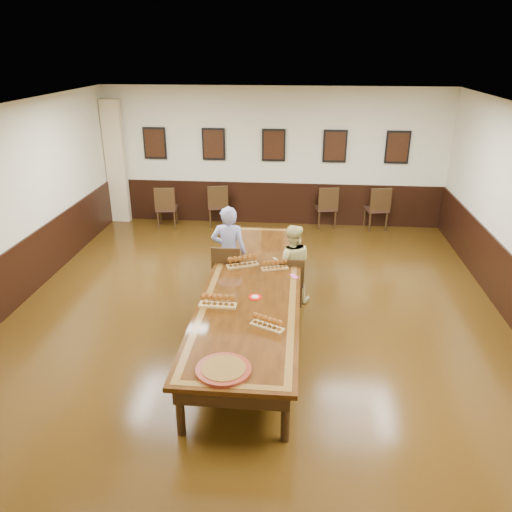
# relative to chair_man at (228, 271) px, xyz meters

# --- Properties ---
(floor) EXTENTS (8.00, 10.00, 0.02)m
(floor) POSITION_rel_chair_man_xyz_m (0.51, -0.96, -0.52)
(floor) COLOR black
(floor) RESTS_ON ground
(ceiling) EXTENTS (8.00, 10.00, 0.02)m
(ceiling) POSITION_rel_chair_man_xyz_m (0.51, -0.96, 2.70)
(ceiling) COLOR white
(ceiling) RESTS_ON floor
(wall_back) EXTENTS (8.00, 0.02, 3.20)m
(wall_back) POSITION_rel_chair_man_xyz_m (0.51, 4.05, 1.09)
(wall_back) COLOR beige
(wall_back) RESTS_ON floor
(chair_man) EXTENTS (0.48, 0.52, 1.01)m
(chair_man) POSITION_rel_chair_man_xyz_m (0.00, 0.00, 0.00)
(chair_man) COLOR #321D16
(chair_man) RESTS_ON floor
(chair_woman) EXTENTS (0.42, 0.45, 0.87)m
(chair_woman) POSITION_rel_chair_man_xyz_m (1.07, -0.06, -0.07)
(chair_woman) COLOR #321D16
(chair_woman) RESTS_ON floor
(spare_chair_a) EXTENTS (0.53, 0.57, 1.01)m
(spare_chair_a) POSITION_rel_chair_man_xyz_m (-1.97, 3.49, -0.00)
(spare_chair_a) COLOR #321D16
(spare_chair_a) RESTS_ON floor
(spare_chair_b) EXTENTS (0.57, 0.60, 1.01)m
(spare_chair_b) POSITION_rel_chair_man_xyz_m (-0.80, 3.77, -0.00)
(spare_chair_b) COLOR #321D16
(spare_chair_b) RESTS_ON floor
(spare_chair_c) EXTENTS (0.55, 0.58, 1.00)m
(spare_chair_c) POSITION_rel_chair_man_xyz_m (1.78, 3.88, -0.01)
(spare_chair_c) COLOR #321D16
(spare_chair_c) RESTS_ON floor
(spare_chair_d) EXTENTS (0.57, 0.61, 1.03)m
(spare_chair_d) POSITION_rel_chair_man_xyz_m (2.96, 3.83, 0.01)
(spare_chair_d) COLOR #321D16
(spare_chair_d) RESTS_ON floor
(person_man) EXTENTS (0.60, 0.40, 1.62)m
(person_man) POSITION_rel_chair_man_xyz_m (0.00, 0.11, 0.30)
(person_man) COLOR #4550AE
(person_man) RESTS_ON floor
(person_woman) EXTENTS (0.69, 0.54, 1.35)m
(person_woman) POSITION_rel_chair_man_xyz_m (1.06, 0.03, 0.17)
(person_woman) COLOR #D8D287
(person_woman) RESTS_ON floor
(pink_phone) EXTENTS (0.13, 0.17, 0.01)m
(pink_phone) POSITION_rel_chair_man_xyz_m (1.11, -0.63, 0.25)
(pink_phone) COLOR #E84DB1
(pink_phone) RESTS_ON conference_table
(curtain) EXTENTS (0.45, 0.18, 2.90)m
(curtain) POSITION_rel_chair_man_xyz_m (-3.24, 3.86, 0.94)
(curtain) COLOR #CBB68B
(curtain) RESTS_ON floor
(wainscoting) EXTENTS (8.00, 10.00, 1.00)m
(wainscoting) POSITION_rel_chair_man_xyz_m (0.51, -0.96, -0.01)
(wainscoting) COLOR black
(wainscoting) RESTS_ON floor
(conference_table) EXTENTS (1.40, 5.00, 0.76)m
(conference_table) POSITION_rel_chair_man_xyz_m (0.51, -0.96, 0.10)
(conference_table) COLOR black
(conference_table) RESTS_ON floor
(posters) EXTENTS (6.14, 0.04, 0.74)m
(posters) POSITION_rel_chair_man_xyz_m (0.51, 3.98, 1.39)
(posters) COLOR black
(posters) RESTS_ON wall_back
(flight_a) EXTENTS (0.54, 0.34, 0.19)m
(flight_a) POSITION_rel_chair_man_xyz_m (0.28, -0.32, 0.33)
(flight_a) COLOR olive
(flight_a) RESTS_ON conference_table
(flight_b) EXTENTS (0.45, 0.26, 0.16)m
(flight_b) POSITION_rel_chair_man_xyz_m (0.80, -0.38, 0.32)
(flight_b) COLOR olive
(flight_b) RESTS_ON conference_table
(flight_c) EXTENTS (0.51, 0.17, 0.19)m
(flight_c) POSITION_rel_chair_man_xyz_m (0.10, -1.67, 0.33)
(flight_c) COLOR olive
(flight_c) RESTS_ON conference_table
(flight_d) EXTENTS (0.46, 0.32, 0.17)m
(flight_d) POSITION_rel_chair_man_xyz_m (0.81, -2.16, 0.32)
(flight_d) COLOR olive
(flight_d) RESTS_ON conference_table
(red_plate_grp) EXTENTS (0.19, 0.19, 0.02)m
(red_plate_grp) POSITION_rel_chair_man_xyz_m (0.58, -1.38, 0.25)
(red_plate_grp) COLOR red
(red_plate_grp) RESTS_ON conference_table
(carved_platter) EXTENTS (0.70, 0.70, 0.05)m
(carved_platter) POSITION_rel_chair_man_xyz_m (0.40, -3.11, 0.27)
(carved_platter) COLOR maroon
(carved_platter) RESTS_ON conference_table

